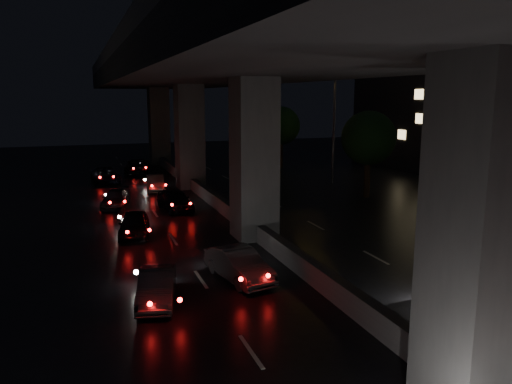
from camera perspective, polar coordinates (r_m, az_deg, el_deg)
ground at (r=21.23m, az=4.35°, el=-8.64°), size 120.00×120.00×0.00m
viaduct at (r=24.69m, az=-0.23°, el=13.80°), size 12.00×80.00×10.50m
median_barrier at (r=25.54m, az=-0.22°, el=-4.23°), size 0.45×70.00×0.85m
building_right_far at (r=52.01m, az=23.32°, el=10.46°), size 12.00×22.00×15.00m
tree_c at (r=35.96m, az=12.75°, el=6.00°), size 3.80×3.80×6.12m
tree_d at (r=50.17m, az=2.87°, el=7.55°), size 3.80×3.80×6.12m
streetlight_far at (r=41.04m, az=8.27°, el=8.76°), size 2.52×0.44×9.00m
car_3 at (r=16.78m, az=24.62°, el=-12.71°), size 2.89×4.76×1.29m
car_4 at (r=18.02m, az=-11.26°, el=-10.53°), size 1.93×3.62×1.13m
car_5 at (r=19.70m, az=-1.98°, el=-8.27°), size 2.01×3.94×1.24m
car_6 at (r=26.40m, az=-13.75°, el=-3.60°), size 2.06×3.87×1.25m
car_7 at (r=33.68m, az=-15.77°, el=-0.76°), size 2.32×3.92×1.07m
car_8 at (r=31.86m, az=-9.24°, el=-0.89°), size 2.02×4.06×1.33m
car_9 at (r=38.75m, az=-11.45°, el=1.02°), size 1.68×3.77×1.20m
car_10 at (r=47.84m, az=-13.43°, el=2.85°), size 2.90×5.00×1.31m
car_11 at (r=43.51m, az=-16.82°, el=1.87°), size 2.29×4.62×1.26m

